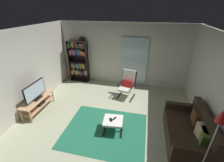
% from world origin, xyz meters
% --- Properties ---
extents(ground_plane, '(7.02, 7.02, 0.00)m').
position_xyz_m(ground_plane, '(0.00, 0.00, 0.00)').
color(ground_plane, '#AFB492').
extents(wall_back, '(5.60, 0.06, 2.60)m').
position_xyz_m(wall_back, '(0.00, 2.90, 1.30)').
color(wall_back, beige).
rests_on(wall_back, ground).
extents(wall_left, '(0.06, 6.00, 2.60)m').
position_xyz_m(wall_left, '(-2.70, 0.00, 1.30)').
color(wall_left, beige).
rests_on(wall_left, ground).
extents(glass_door_panel, '(1.10, 0.01, 2.00)m').
position_xyz_m(glass_door_panel, '(0.48, 2.83, 1.05)').
color(glass_door_panel, silver).
extents(area_rug, '(2.25, 1.84, 0.01)m').
position_xyz_m(area_rug, '(0.02, -0.13, 0.00)').
color(area_rug, '#226C4E').
rests_on(area_rug, ground).
extents(tv_stand, '(0.43, 1.26, 0.46)m').
position_xyz_m(tv_stand, '(-2.37, 0.27, 0.30)').
color(tv_stand, tan).
rests_on(tv_stand, ground).
extents(television, '(0.20, 0.91, 0.57)m').
position_xyz_m(television, '(-2.36, 0.26, 0.73)').
color(television, black).
rests_on(television, tv_stand).
extents(bookshelf_near_tv, '(0.84, 0.30, 1.84)m').
position_xyz_m(bookshelf_near_tv, '(-1.96, 2.69, 0.97)').
color(bookshelf_near_tv, black).
rests_on(bookshelf_near_tv, ground).
extents(leather_sofa, '(0.92, 1.71, 0.86)m').
position_xyz_m(leather_sofa, '(2.18, -0.01, 0.31)').
color(leather_sofa, '#312218').
rests_on(leather_sofa, ground).
extents(lounge_armchair, '(0.68, 0.75, 1.02)m').
position_xyz_m(lounge_armchair, '(0.36, 1.83, 0.53)').
color(lounge_armchair, black).
rests_on(lounge_armchair, ground).
extents(ottoman, '(0.57, 0.53, 0.40)m').
position_xyz_m(ottoman, '(0.24, -0.11, 0.33)').
color(ottoman, white).
rests_on(ottoman, ground).
extents(tv_remote, '(0.10, 0.15, 0.02)m').
position_xyz_m(tv_remote, '(0.26, -0.05, 0.41)').
color(tv_remote, black).
rests_on(tv_remote, ottoman).
extents(cell_phone, '(0.12, 0.16, 0.01)m').
position_xyz_m(cell_phone, '(0.18, -0.12, 0.40)').
color(cell_phone, black).
rests_on(cell_phone, ottoman).
extents(floor_lamp_by_sofa, '(0.22, 0.22, 1.79)m').
position_xyz_m(floor_lamp_by_sofa, '(2.16, -1.02, 1.40)').
color(floor_lamp_by_sofa, '#A5A5AD').
rests_on(floor_lamp_by_sofa, ground).
extents(wall_clock, '(0.29, 0.03, 0.29)m').
position_xyz_m(wall_clock, '(-1.76, 2.82, 1.85)').
color(wall_clock, silver).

